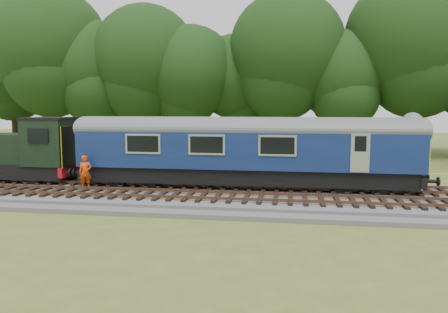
# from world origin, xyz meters

# --- Properties ---
(ground) EXTENTS (120.00, 120.00, 0.00)m
(ground) POSITION_xyz_m (0.00, 0.00, 0.00)
(ground) COLOR #4F6023
(ground) RESTS_ON ground
(ballast) EXTENTS (70.00, 7.00, 0.35)m
(ballast) POSITION_xyz_m (0.00, 0.00, 0.17)
(ballast) COLOR #4C4C4F
(ballast) RESTS_ON ground
(track_north) EXTENTS (67.20, 2.40, 0.21)m
(track_north) POSITION_xyz_m (0.00, 1.40, 0.42)
(track_north) COLOR black
(track_north) RESTS_ON ballast
(track_south) EXTENTS (67.20, 2.40, 0.21)m
(track_south) POSITION_xyz_m (0.00, -1.60, 0.42)
(track_south) COLOR black
(track_south) RESTS_ON ballast
(fence) EXTENTS (64.00, 0.12, 1.00)m
(fence) POSITION_xyz_m (0.00, 4.50, 0.00)
(fence) COLOR #6B6054
(fence) RESTS_ON ground
(tree_line) EXTENTS (70.00, 8.00, 18.00)m
(tree_line) POSITION_xyz_m (0.00, 22.00, 0.00)
(tree_line) COLOR black
(tree_line) RESTS_ON ground
(dmu_railcar) EXTENTS (18.05, 2.86, 3.88)m
(dmu_railcar) POSITION_xyz_m (2.41, 1.40, 2.61)
(dmu_railcar) COLOR black
(dmu_railcar) RESTS_ON ground
(shunter_loco) EXTENTS (8.91, 2.60, 3.38)m
(shunter_loco) POSITION_xyz_m (-11.52, 1.40, 1.97)
(shunter_loco) COLOR black
(shunter_loco) RESTS_ON ground
(worker) EXTENTS (0.78, 0.69, 1.79)m
(worker) POSITION_xyz_m (-5.87, -0.41, 1.24)
(worker) COLOR #EB410C
(worker) RESTS_ON ballast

